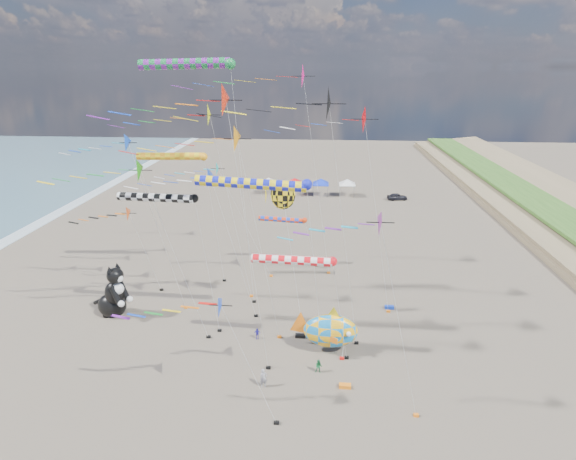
% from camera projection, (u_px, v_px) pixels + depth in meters
% --- Properties ---
extents(ground, '(260.00, 260.00, 0.00)m').
position_uv_depth(ground, '(252.00, 433.00, 30.27)').
color(ground, brown).
rests_on(ground, ground).
extents(delta_kite_0, '(8.42, 1.78, 9.73)m').
position_uv_depth(delta_kite_0, '(124.00, 217.00, 46.83)').
color(delta_kite_0, '#D9501A').
rests_on(delta_kite_0, ground).
extents(delta_kite_1, '(12.60, 2.74, 20.28)m').
position_uv_depth(delta_kite_1, '(352.00, 122.00, 39.08)').
color(delta_kite_1, '#E00207').
rests_on(delta_kite_1, ground).
extents(delta_kite_2, '(16.52, 2.76, 23.78)m').
position_uv_depth(delta_kite_2, '(290.00, 78.00, 46.39)').
color(delta_kite_2, '#F81382').
rests_on(delta_kite_2, ground).
extents(delta_kite_3, '(8.82, 1.80, 15.71)m').
position_uv_depth(delta_kite_3, '(372.00, 222.00, 27.02)').
color(delta_kite_3, '#821C87').
rests_on(delta_kite_3, ground).
extents(delta_kite_4, '(9.91, 1.71, 9.53)m').
position_uv_depth(delta_kite_4, '(208.00, 317.00, 28.49)').
color(delta_kite_4, '#173DC1').
rests_on(delta_kite_4, ground).
extents(delta_kite_5, '(11.47, 1.74, 13.64)m').
position_uv_depth(delta_kite_5, '(216.00, 173.00, 49.01)').
color(delta_kite_5, '#18BAB6').
rests_on(delta_kite_5, ground).
extents(delta_kite_6, '(11.80, 2.17, 16.55)m').
position_uv_depth(delta_kite_6, '(141.00, 174.00, 36.02)').
color(delta_kite_6, '#208E12').
rests_on(delta_kite_6, ground).
extents(delta_kite_7, '(13.51, 2.82, 22.17)m').
position_uv_depth(delta_kite_7, '(326.00, 106.00, 33.20)').
color(delta_kite_7, black).
rests_on(delta_kite_7, ground).
extents(delta_kite_8, '(11.35, 2.19, 14.86)m').
position_uv_depth(delta_kite_8, '(204.00, 183.00, 40.06)').
color(delta_kite_8, blue).
rests_on(delta_kite_8, ground).
extents(delta_kite_9, '(12.64, 2.39, 19.26)m').
position_uv_depth(delta_kite_9, '(219.00, 141.00, 35.14)').
color(delta_kite_9, orange).
rests_on(delta_kite_9, ground).
extents(delta_kite_10, '(12.05, 2.40, 22.43)m').
position_uv_depth(delta_kite_10, '(204.00, 103.00, 29.82)').
color(delta_kite_10, red).
rests_on(delta_kite_10, ground).
extents(delta_kite_11, '(12.72, 2.27, 20.28)m').
position_uv_depth(delta_kite_11, '(197.00, 117.00, 42.06)').
color(delta_kite_11, '#DFEC10').
rests_on(delta_kite_11, ground).
extents(delta_kite_12, '(10.44, 1.83, 17.80)m').
position_uv_depth(delta_kite_12, '(117.00, 146.00, 40.59)').
color(delta_kite_12, blue).
rests_on(delta_kite_12, ground).
extents(windsock_0, '(7.22, 0.64, 6.32)m').
position_uv_depth(windsock_0, '(284.00, 220.00, 53.78)').
color(windsock_0, '#EC3910').
rests_on(windsock_0, ground).
extents(windsock_1, '(9.75, 0.95, 23.95)m').
position_uv_depth(windsock_1, '(190.00, 65.00, 39.38)').
color(windsock_1, '#167C39').
rests_on(windsock_1, ground).
extents(windsock_2, '(8.74, 0.82, 14.80)m').
position_uv_depth(windsock_2, '(175.00, 157.00, 47.12)').
color(windsock_2, '#FFA215').
rests_on(windsock_2, ground).
extents(windsock_3, '(8.30, 0.75, 13.23)m').
position_uv_depth(windsock_3, '(160.00, 198.00, 37.80)').
color(windsock_3, black).
rests_on(windsock_3, ground).
extents(windsock_4, '(8.08, 0.77, 9.32)m').
position_uv_depth(windsock_4, '(297.00, 261.00, 35.22)').
color(windsock_4, red).
rests_on(windsock_4, ground).
extents(windsock_5, '(10.63, 0.90, 14.89)m').
position_uv_depth(windsock_5, '(257.00, 184.00, 35.85)').
color(windsock_5, '#131DC5').
rests_on(windsock_5, ground).
extents(angelfish_kite, '(3.74, 3.02, 13.86)m').
position_uv_depth(angelfish_kite, '(281.00, 196.00, 39.71)').
color(angelfish_kite, yellow).
rests_on(angelfish_kite, ground).
extents(cat_inflatable, '(4.69, 3.61, 5.66)m').
position_uv_depth(cat_inflatable, '(113.00, 289.00, 43.72)').
color(cat_inflatable, black).
rests_on(cat_inflatable, ground).
extents(fish_inflatable, '(6.24, 2.91, 4.47)m').
position_uv_depth(fish_inflatable, '(330.00, 331.00, 38.14)').
color(fish_inflatable, '#147ECB').
rests_on(fish_inflatable, ground).
extents(person_adult, '(0.68, 0.58, 1.58)m').
position_uv_depth(person_adult, '(263.00, 378.00, 34.33)').
color(person_adult, gray).
rests_on(person_adult, ground).
extents(child_green, '(0.62, 0.51, 1.18)m').
position_uv_depth(child_green, '(319.00, 366.00, 36.01)').
color(child_green, '#1B713A').
rests_on(child_green, ground).
extents(child_blue, '(0.67, 0.42, 1.06)m').
position_uv_depth(child_blue, '(257.00, 334.00, 40.55)').
color(child_blue, '#2921A5').
rests_on(child_blue, ground).
extents(kite_bag_0, '(0.90, 0.44, 0.30)m').
position_uv_depth(kite_bag_0, '(389.00, 307.00, 45.77)').
color(kite_bag_0, '#1234BA').
rests_on(kite_bag_0, ground).
extents(kite_bag_1, '(0.90, 0.44, 0.30)m').
position_uv_depth(kite_bag_1, '(300.00, 336.00, 40.89)').
color(kite_bag_1, black).
rests_on(kite_bag_1, ground).
extents(kite_bag_2, '(0.90, 0.44, 0.30)m').
position_uv_depth(kite_bag_2, '(345.00, 386.00, 34.46)').
color(kite_bag_2, orange).
rests_on(kite_bag_2, ground).
extents(tent_row, '(19.20, 4.20, 3.80)m').
position_uv_depth(tent_row, '(308.00, 179.00, 85.29)').
color(tent_row, white).
rests_on(tent_row, ground).
extents(parked_car, '(3.83, 1.96, 1.25)m').
position_uv_depth(parked_car, '(397.00, 197.00, 83.04)').
color(parked_car, '#26262D').
rests_on(parked_car, ground).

